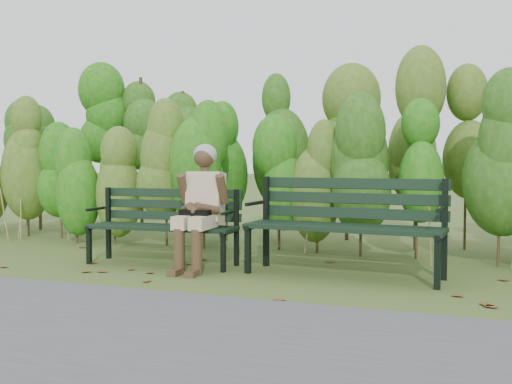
% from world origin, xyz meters
% --- Properties ---
extents(ground, '(80.00, 80.00, 0.00)m').
position_xyz_m(ground, '(0.00, 0.00, 0.00)').
color(ground, '#475D29').
extents(footpath, '(60.00, 2.50, 0.01)m').
position_xyz_m(footpath, '(0.00, -2.20, 0.01)').
color(footpath, '#474749').
rests_on(footpath, ground).
extents(hedge_band, '(11.04, 1.67, 2.42)m').
position_xyz_m(hedge_band, '(0.00, 1.86, 1.26)').
color(hedge_band, '#47381E').
rests_on(hedge_band, ground).
extents(leaf_litter, '(5.47, 2.20, 0.01)m').
position_xyz_m(leaf_litter, '(-0.41, -0.14, 0.00)').
color(leaf_litter, brown).
rests_on(leaf_litter, ground).
extents(bench_left, '(1.56, 0.57, 0.77)m').
position_xyz_m(bench_left, '(-0.96, 0.27, 0.45)').
color(bench_left, black).
rests_on(bench_left, ground).
extents(bench_right, '(1.83, 0.70, 0.90)m').
position_xyz_m(bench_right, '(0.90, 0.33, 0.53)').
color(bench_right, black).
rests_on(bench_right, ground).
extents(seated_woman, '(0.51, 0.74, 1.22)m').
position_xyz_m(seated_woman, '(-0.49, 0.13, 0.68)').
color(seated_woman, beige).
rests_on(seated_woman, ground).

